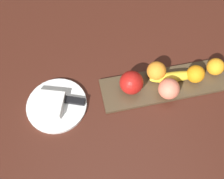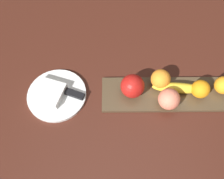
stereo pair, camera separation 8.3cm
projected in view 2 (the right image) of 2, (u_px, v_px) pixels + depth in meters
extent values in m
plane|color=#451E15|center=(155.00, 102.00, 0.85)|extent=(2.40, 2.40, 0.00)
cube|color=#4C3B27|center=(167.00, 94.00, 0.86)|extent=(0.46, 0.13, 0.01)
sphere|color=#B01814|center=(132.00, 86.00, 0.82)|extent=(0.08, 0.08, 0.08)
ellipsoid|color=yellow|center=(178.00, 88.00, 0.85)|extent=(0.18, 0.05, 0.04)
sphere|color=orange|center=(200.00, 89.00, 0.83)|extent=(0.06, 0.06, 0.06)
sphere|color=orange|center=(223.00, 85.00, 0.84)|extent=(0.06, 0.06, 0.06)
sphere|color=orange|center=(161.00, 79.00, 0.85)|extent=(0.07, 0.07, 0.07)
sphere|color=#E97A5E|center=(169.00, 99.00, 0.81)|extent=(0.07, 0.07, 0.07)
cylinder|color=white|center=(57.00, 95.00, 0.86)|extent=(0.21, 0.21, 0.01)
cube|color=white|center=(48.00, 92.00, 0.84)|extent=(0.13, 0.12, 0.03)
cube|color=silver|center=(57.00, 88.00, 0.87)|extent=(0.15, 0.07, 0.00)
cube|color=black|center=(72.00, 93.00, 0.85)|extent=(0.09, 0.05, 0.01)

